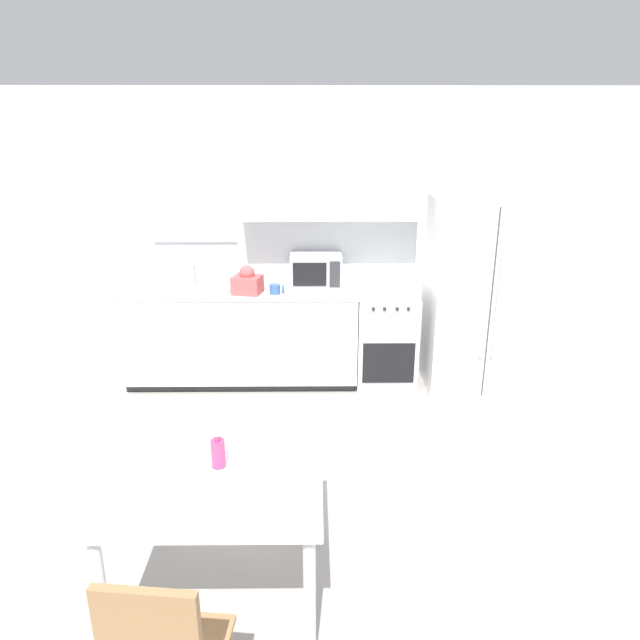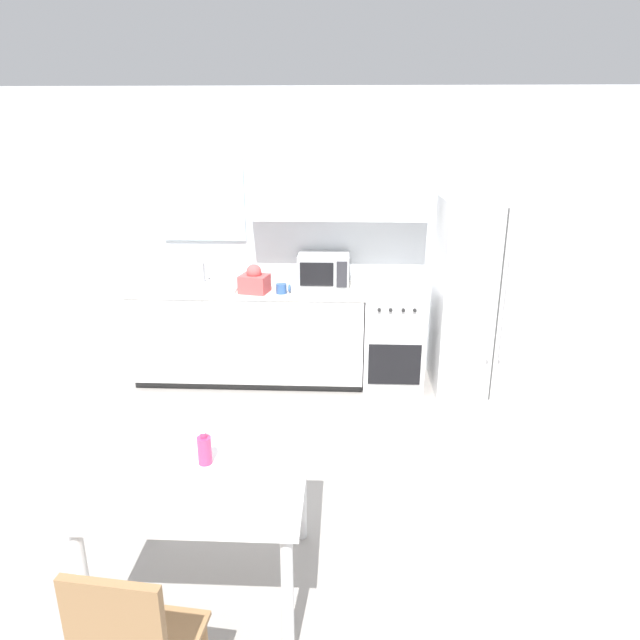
{
  "view_description": "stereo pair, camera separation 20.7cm",
  "coord_description": "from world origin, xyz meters",
  "px_view_note": "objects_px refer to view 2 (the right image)",
  "views": [
    {
      "loc": [
        0.34,
        -3.34,
        2.37
      ],
      "look_at": [
        0.38,
        0.52,
        1.05
      ],
      "focal_mm": 32.0,
      "sensor_mm": 36.0,
      "label": 1
    },
    {
      "loc": [
        0.55,
        -3.33,
        2.37
      ],
      "look_at": [
        0.38,
        0.52,
        1.05
      ],
      "focal_mm": 32.0,
      "sensor_mm": 36.0,
      "label": 2
    }
  ],
  "objects_px": {
    "microwave": "(324,270)",
    "drink_bottle": "(205,449)",
    "refrigerator": "(488,297)",
    "dining_table": "(204,486)",
    "oven_range": "(392,339)",
    "coffee_mug": "(282,289)"
  },
  "relations": [
    {
      "from": "microwave",
      "to": "drink_bottle",
      "type": "relative_size",
      "value": 2.43
    },
    {
      "from": "refrigerator",
      "to": "drink_bottle",
      "type": "xyz_separation_m",
      "value": [
        -2.01,
        -2.56,
        -0.06
      ]
    },
    {
      "from": "microwave",
      "to": "coffee_mug",
      "type": "relative_size",
      "value": 3.61
    },
    {
      "from": "coffee_mug",
      "to": "drink_bottle",
      "type": "xyz_separation_m",
      "value": [
        -0.13,
        -2.45,
        -0.15
      ]
    },
    {
      "from": "oven_range",
      "to": "microwave",
      "type": "xyz_separation_m",
      "value": [
        -0.66,
        0.11,
        0.64
      ]
    },
    {
      "from": "oven_range",
      "to": "coffee_mug",
      "type": "relative_size",
      "value": 6.67
    },
    {
      "from": "dining_table",
      "to": "drink_bottle",
      "type": "relative_size",
      "value": 5.31
    },
    {
      "from": "oven_range",
      "to": "drink_bottle",
      "type": "xyz_separation_m",
      "value": [
        -1.16,
        -2.62,
        0.39
      ]
    },
    {
      "from": "dining_table",
      "to": "drink_bottle",
      "type": "distance_m",
      "value": 0.19
    },
    {
      "from": "oven_range",
      "to": "coffee_mug",
      "type": "xyz_separation_m",
      "value": [
        -1.02,
        -0.17,
        0.54
      ]
    },
    {
      "from": "microwave",
      "to": "oven_range",
      "type": "bearing_deg",
      "value": -9.44
    },
    {
      "from": "oven_range",
      "to": "refrigerator",
      "type": "relative_size",
      "value": 0.5
    },
    {
      "from": "dining_table",
      "to": "microwave",
      "type": "bearing_deg",
      "value": 79.81
    },
    {
      "from": "microwave",
      "to": "dining_table",
      "type": "bearing_deg",
      "value": -100.19
    },
    {
      "from": "microwave",
      "to": "dining_table",
      "type": "height_order",
      "value": "microwave"
    },
    {
      "from": "microwave",
      "to": "dining_table",
      "type": "distance_m",
      "value": 2.86
    },
    {
      "from": "coffee_mug",
      "to": "dining_table",
      "type": "xyz_separation_m",
      "value": [
        -0.14,
        -2.5,
        -0.33
      ]
    },
    {
      "from": "refrigerator",
      "to": "dining_table",
      "type": "distance_m",
      "value": 3.31
    },
    {
      "from": "microwave",
      "to": "refrigerator",
      "type": "bearing_deg",
      "value": -6.16
    },
    {
      "from": "coffee_mug",
      "to": "drink_bottle",
      "type": "relative_size",
      "value": 0.67
    },
    {
      "from": "oven_range",
      "to": "refrigerator",
      "type": "height_order",
      "value": "refrigerator"
    },
    {
      "from": "oven_range",
      "to": "refrigerator",
      "type": "xyz_separation_m",
      "value": [
        0.85,
        -0.05,
        0.44
      ]
    }
  ]
}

